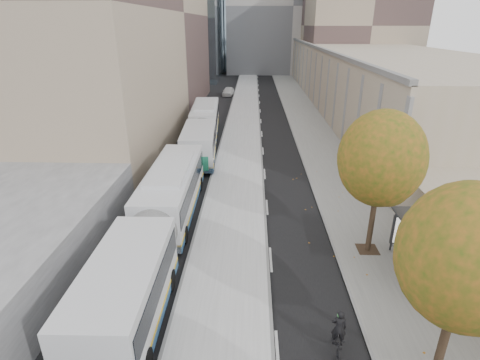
{
  "coord_description": "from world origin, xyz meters",
  "views": [
    {
      "loc": [
        -2.68,
        -4.38,
        11.31
      ],
      "look_at": [
        -3.41,
        16.68,
        2.5
      ],
      "focal_mm": 28.0,
      "sensor_mm": 36.0,
      "label": 1
    }
  ],
  "objects_px": {
    "bus_near": "(158,222)",
    "distant_car": "(228,91)",
    "bus_shelter": "(431,236)",
    "cyclist": "(338,337)",
    "bus_far": "(203,128)"
  },
  "relations": [
    {
      "from": "cyclist",
      "to": "distant_car",
      "type": "xyz_separation_m",
      "value": [
        -7.43,
        53.89,
        -0.01
      ]
    },
    {
      "from": "bus_shelter",
      "to": "bus_near",
      "type": "height_order",
      "value": "bus_near"
    },
    {
      "from": "cyclist",
      "to": "bus_far",
      "type": "bearing_deg",
      "value": 112.99
    },
    {
      "from": "bus_shelter",
      "to": "cyclist",
      "type": "relative_size",
      "value": 2.27
    },
    {
      "from": "bus_shelter",
      "to": "bus_far",
      "type": "relative_size",
      "value": 0.24
    },
    {
      "from": "bus_far",
      "to": "distant_car",
      "type": "relative_size",
      "value": 4.45
    },
    {
      "from": "bus_shelter",
      "to": "distant_car",
      "type": "relative_size",
      "value": 1.06
    },
    {
      "from": "bus_near",
      "to": "distant_car",
      "type": "bearing_deg",
      "value": 88.35
    },
    {
      "from": "cyclist",
      "to": "distant_car",
      "type": "height_order",
      "value": "cyclist"
    },
    {
      "from": "bus_shelter",
      "to": "bus_far",
      "type": "height_order",
      "value": "bus_far"
    },
    {
      "from": "bus_near",
      "to": "bus_far",
      "type": "height_order",
      "value": "bus_far"
    },
    {
      "from": "bus_far",
      "to": "cyclist",
      "type": "height_order",
      "value": "bus_far"
    },
    {
      "from": "bus_near",
      "to": "bus_far",
      "type": "distance_m",
      "value": 19.38
    },
    {
      "from": "bus_shelter",
      "to": "distant_car",
      "type": "xyz_separation_m",
      "value": [
        -12.59,
        49.07,
        -1.48
      ]
    },
    {
      "from": "cyclist",
      "to": "distant_car",
      "type": "relative_size",
      "value": 0.47
    }
  ]
}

